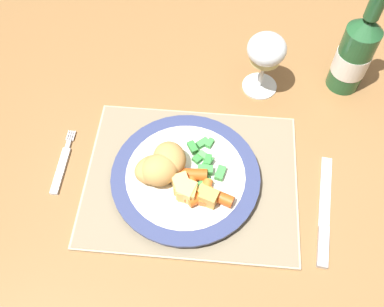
# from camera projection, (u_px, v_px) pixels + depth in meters

# --- Properties ---
(ground_plane) EXTENTS (6.00, 6.00, 0.00)m
(ground_plane) POSITION_uv_depth(u_px,v_px,m) (205.00, 237.00, 1.48)
(ground_plane) COLOR #383333
(dining_table) EXTENTS (1.36, 0.96, 0.74)m
(dining_table) POSITION_uv_depth(u_px,v_px,m) (213.00, 127.00, 0.92)
(dining_table) COLOR olive
(dining_table) RESTS_ON ground
(placemat) EXTENTS (0.37, 0.30, 0.01)m
(placemat) POSITION_uv_depth(u_px,v_px,m) (191.00, 179.00, 0.76)
(placemat) COLOR tan
(placemat) RESTS_ON dining_table
(dinner_plate) EXTENTS (0.26, 0.26, 0.02)m
(dinner_plate) POSITION_uv_depth(u_px,v_px,m) (185.00, 177.00, 0.74)
(dinner_plate) COLOR silver
(dinner_plate) RESTS_ON placemat
(breaded_croquettes) EXTENTS (0.10, 0.10, 0.05)m
(breaded_croquettes) POSITION_uv_depth(u_px,v_px,m) (161.00, 166.00, 0.72)
(breaded_croquettes) COLOR tan
(breaded_croquettes) RESTS_ON dinner_plate
(green_beans_pile) EXTENTS (0.07, 0.11, 0.02)m
(green_beans_pile) POSITION_uv_depth(u_px,v_px,m) (204.00, 163.00, 0.74)
(green_beans_pile) COLOR green
(green_beans_pile) RESTS_ON dinner_plate
(glazed_carrots) EXTENTS (0.10, 0.07, 0.02)m
(glazed_carrots) POSITION_uv_depth(u_px,v_px,m) (201.00, 189.00, 0.71)
(glazed_carrots) COLOR orange
(glazed_carrots) RESTS_ON dinner_plate
(fork) EXTENTS (0.02, 0.13, 0.01)m
(fork) POSITION_uv_depth(u_px,v_px,m) (61.00, 166.00, 0.77)
(fork) COLOR silver
(fork) RESTS_ON dining_table
(table_knife) EXTENTS (0.04, 0.21, 0.01)m
(table_knife) POSITION_uv_depth(u_px,v_px,m) (323.00, 219.00, 0.72)
(table_knife) COLOR silver
(table_knife) RESTS_ON dining_table
(wine_glass) EXTENTS (0.07, 0.07, 0.13)m
(wine_glass) POSITION_uv_depth(u_px,v_px,m) (265.00, 52.00, 0.79)
(wine_glass) COLOR silver
(wine_glass) RESTS_ON dining_table
(bottle) EXTENTS (0.07, 0.07, 0.25)m
(bottle) POSITION_uv_depth(u_px,v_px,m) (355.00, 52.00, 0.81)
(bottle) COLOR #23562D
(bottle) RESTS_ON dining_table
(roast_potatoes) EXTENTS (0.08, 0.05, 0.03)m
(roast_potatoes) POSITION_uv_depth(u_px,v_px,m) (189.00, 191.00, 0.70)
(roast_potatoes) COLOR #E5BC66
(roast_potatoes) RESTS_ON dinner_plate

